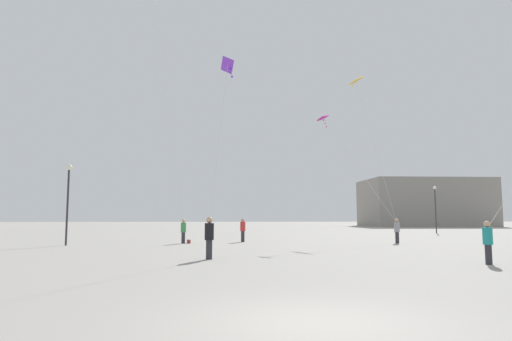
# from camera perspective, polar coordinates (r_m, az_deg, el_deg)

# --- Properties ---
(ground_plane) EXTENTS (300.00, 300.00, 0.00)m
(ground_plane) POSITION_cam_1_polar(r_m,az_deg,el_deg) (7.67, 7.80, -18.84)
(ground_plane) COLOR gray
(person_in_green) EXTENTS (0.34, 0.34, 1.58)m
(person_in_green) POSITION_cam_1_polar(r_m,az_deg,el_deg) (29.63, -9.26, -7.51)
(person_in_green) COLOR #2D2D33
(person_in_green) RESTS_ON ground_plane
(person_in_grey) EXTENTS (0.35, 0.35, 1.61)m
(person_in_grey) POSITION_cam_1_polar(r_m,az_deg,el_deg) (30.87, 17.55, -7.21)
(person_in_grey) COLOR #2D2D33
(person_in_grey) RESTS_ON ground_plane
(person_in_red) EXTENTS (0.35, 0.35, 1.63)m
(person_in_red) POSITION_cam_1_polar(r_m,az_deg,el_deg) (31.00, -1.70, -7.46)
(person_in_red) COLOR #2D2D33
(person_in_red) RESTS_ON ground_plane
(person_in_teal) EXTENTS (0.34, 0.34, 1.57)m
(person_in_teal) POSITION_cam_1_polar(r_m,az_deg,el_deg) (18.47, 27.48, -7.94)
(person_in_teal) COLOR #2D2D33
(person_in_teal) RESTS_ON ground_plane
(person_in_black) EXTENTS (0.37, 0.37, 1.72)m
(person_in_black) POSITION_cam_1_polar(r_m,az_deg,el_deg) (18.48, -5.99, -8.32)
(person_in_black) COLOR #2D2D33
(person_in_black) RESTS_ON ground_plane
(kite_magenta_diamond) EXTENTS (5.09, 2.35, 7.73)m
(kite_magenta_diamond) POSITION_cam_1_polar(r_m,az_deg,el_deg) (31.98, 8.58, 6.63)
(kite_magenta_diamond) COLOR #D12899
(kite_violet_delta) EXTENTS (1.11, 1.48, 7.46)m
(kite_violet_delta) POSITION_cam_1_polar(r_m,az_deg,el_deg) (20.43, -3.59, 12.81)
(kite_violet_delta) COLOR purple
(kite_amber_delta) EXTENTS (1.65, 12.54, 13.64)m
(kite_amber_delta) POSITION_cam_1_polar(r_m,az_deg,el_deg) (43.75, 12.66, 10.94)
(kite_amber_delta) COLOR yellow
(building_centre_hall) EXTENTS (21.65, 14.09, 8.61)m
(building_centre_hall) POSITION_cam_1_polar(r_m,az_deg,el_deg) (89.21, 20.64, -3.89)
(building_centre_hall) COLOR gray
(building_centre_hall) RESTS_ON ground_plane
(lamppost_east) EXTENTS (0.36, 0.36, 5.03)m
(lamppost_east) POSITION_cam_1_polar(r_m,az_deg,el_deg) (51.78, 21.91, -3.68)
(lamppost_east) COLOR #2D2D30
(lamppost_east) RESTS_ON ground_plane
(lamppost_west) EXTENTS (0.36, 0.36, 4.93)m
(lamppost_west) POSITION_cam_1_polar(r_m,az_deg,el_deg) (29.58, -22.86, -2.39)
(lamppost_west) COLOR #2D2D30
(lamppost_west) RESTS_ON ground_plane
(handbag_beside_flyer) EXTENTS (0.26, 0.35, 0.24)m
(handbag_beside_flyer) POSITION_cam_1_polar(r_m,az_deg,el_deg) (29.73, -8.58, -8.95)
(handbag_beside_flyer) COLOR maroon
(handbag_beside_flyer) RESTS_ON ground_plane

